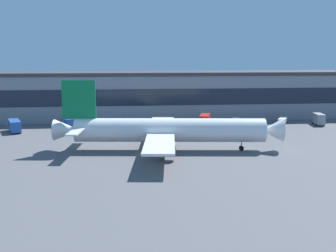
# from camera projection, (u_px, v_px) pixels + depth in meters

# --- Properties ---
(ground_plane) EXTENTS (600.00, 600.00, 0.00)m
(ground_plane) POSITION_uv_depth(u_px,v_px,m) (149.00, 153.00, 93.89)
(ground_plane) COLOR #56565B
(terminal_building) EXTENTS (188.42, 19.59, 15.95)m
(terminal_building) POSITION_uv_depth(u_px,v_px,m) (139.00, 95.00, 144.62)
(terminal_building) COLOR gray
(terminal_building) RESTS_ON ground_plane
(airliner) EXTENTS (52.22, 44.57, 16.07)m
(airliner) POSITION_uv_depth(u_px,v_px,m) (166.00, 130.00, 96.03)
(airliner) COLOR white
(airliner) RESTS_ON ground_plane
(belt_loader) EXTENTS (4.92, 6.55, 1.95)m
(belt_loader) POSITION_uv_depth(u_px,v_px,m) (283.00, 120.00, 133.30)
(belt_loader) COLOR white
(belt_loader) RESTS_ON ground_plane
(baggage_tug) EXTENTS (3.10, 4.07, 1.85)m
(baggage_tug) POSITION_uv_depth(u_px,v_px,m) (236.00, 120.00, 134.44)
(baggage_tug) COLOR white
(baggage_tug) RESTS_ON ground_plane
(crew_van) EXTENTS (5.36, 5.08, 2.55)m
(crew_van) POSITION_uv_depth(u_px,v_px,m) (73.00, 122.00, 127.84)
(crew_van) COLOR #2651A5
(crew_van) RESTS_ON ground_plane
(fuel_truck) EXTENTS (5.38, 8.85, 3.35)m
(fuel_truck) POSITION_uv_depth(u_px,v_px,m) (14.00, 125.00, 119.68)
(fuel_truck) COLOR #2651A5
(fuel_truck) RESTS_ON ground_plane
(stair_truck) EXTENTS (3.31, 6.30, 3.55)m
(stair_truck) POSITION_uv_depth(u_px,v_px,m) (319.00, 119.00, 131.61)
(stair_truck) COLOR gray
(stair_truck) RESTS_ON ground_plane
(catering_truck) EXTENTS (4.60, 7.65, 4.15)m
(catering_truck) POSITION_uv_depth(u_px,v_px,m) (205.00, 121.00, 125.23)
(catering_truck) COLOR red
(catering_truck) RESTS_ON ground_plane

